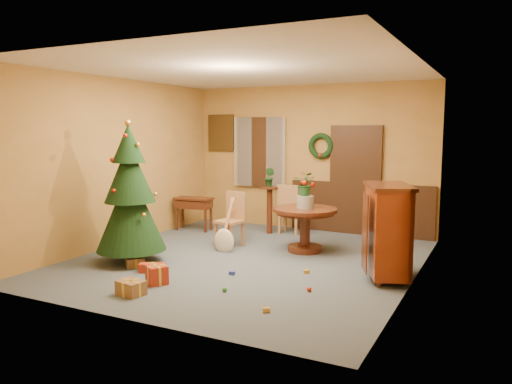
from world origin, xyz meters
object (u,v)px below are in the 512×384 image
Objects in this scene: christmas_tree at (130,196)px; writing_desk at (194,206)px; chair_near at (232,217)px; dining_table at (305,221)px; sideboard at (388,229)px.

writing_desk is at bearing 101.71° from christmas_tree.
writing_desk is (-1.36, 0.85, -0.00)m from chair_near.
dining_table reaches higher than writing_desk.
dining_table is at bearing 148.79° from sideboard.
christmas_tree is at bearing -117.71° from chair_near.
christmas_tree is (-0.85, -1.62, 0.52)m from chair_near.
chair_near reaches higher than writing_desk.
chair_near reaches higher than dining_table.
christmas_tree is (-2.13, -1.81, 0.52)m from dining_table.
sideboard is at bearing 13.41° from christmas_tree.
chair_near is 1.90m from christmas_tree.
dining_table is 1.34× the size of writing_desk.
christmas_tree is at bearing -78.29° from writing_desk.
sideboard reaches higher than chair_near.
chair_near is at bearing -171.46° from dining_table.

